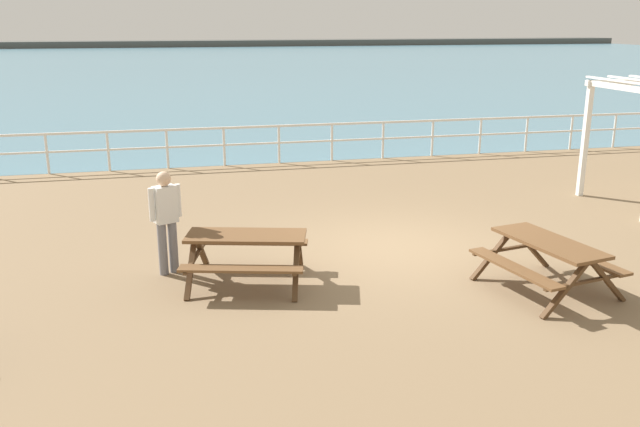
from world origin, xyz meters
TOP-DOWN VIEW (x-y plane):
  - ground_plane at (0.00, 0.00)m, footprint 30.00×24.00m
  - sea_band at (0.00, 52.75)m, footprint 142.00×90.00m
  - distant_shoreline at (0.00, 95.75)m, footprint 142.00×6.00m
  - seaward_railing at (-0.00, 7.75)m, footprint 23.07×0.07m
  - picnic_table_near_left at (1.52, -2.36)m, footprint 1.83×2.06m
  - picnic_table_near_right at (-2.78, -1.03)m, footprint 2.13×1.92m
  - visitor at (-3.95, -0.36)m, footprint 0.49×0.34m

SIDE VIEW (x-z plane):
  - ground_plane at x=0.00m, z-range -0.20..0.00m
  - sea_band at x=0.00m, z-range 0.00..0.00m
  - distant_shoreline at x=0.00m, z-range -0.90..0.90m
  - picnic_table_near_left at x=1.52m, z-range 0.19..0.98m
  - picnic_table_near_right at x=-2.78m, z-range 0.19..0.98m
  - seaward_railing at x=0.00m, z-range 0.19..1.27m
  - visitor at x=-3.95m, z-range 0.12..1.78m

